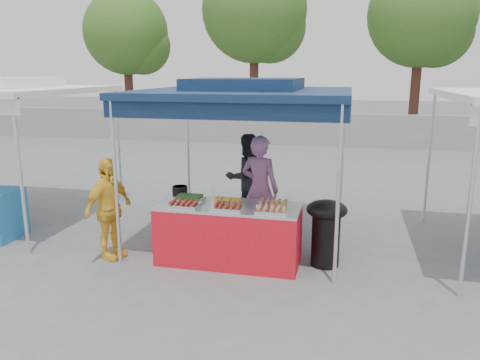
% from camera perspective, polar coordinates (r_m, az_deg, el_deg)
% --- Properties ---
extents(ground_plane, '(80.00, 80.00, 0.00)m').
position_cam_1_polar(ground_plane, '(6.93, -1.14, -9.60)').
color(ground_plane, slate).
extents(back_wall, '(40.00, 0.25, 1.20)m').
position_cam_1_polar(back_wall, '(17.39, 7.85, 6.15)').
color(back_wall, gray).
rests_on(back_wall, ground_plane).
extents(main_canopy, '(3.20, 3.20, 2.57)m').
position_cam_1_polar(main_canopy, '(7.34, 0.67, 10.73)').
color(main_canopy, silver).
rests_on(main_canopy, ground_plane).
extents(tree_0, '(3.55, 3.50, 6.02)m').
position_cam_1_polar(tree_0, '(21.03, -13.26, 16.71)').
color(tree_0, '#4A261C').
rests_on(tree_0, ground_plane).
extents(tree_1, '(4.13, 4.13, 7.10)m').
position_cam_1_polar(tree_1, '(19.52, 2.25, 19.54)').
color(tree_1, '#4A261C').
rests_on(tree_1, ground_plane).
extents(tree_2, '(3.87, 3.87, 6.66)m').
position_cam_1_polar(tree_2, '(19.44, 21.62, 17.80)').
color(tree_2, '#4A261C').
rests_on(tree_2, ground_plane).
extents(vendor_table, '(2.00, 0.80, 0.85)m').
position_cam_1_polar(vendor_table, '(6.69, -1.37, -6.56)').
color(vendor_table, red).
rests_on(vendor_table, ground_plane).
extents(food_tray_fl, '(0.42, 0.30, 0.07)m').
position_cam_1_polar(food_tray_fl, '(6.49, -6.88, -3.00)').
color(food_tray_fl, white).
rests_on(food_tray_fl, vendor_table).
extents(food_tray_fm, '(0.42, 0.30, 0.07)m').
position_cam_1_polar(food_tray_fm, '(6.32, -1.54, -3.35)').
color(food_tray_fm, white).
rests_on(food_tray_fm, vendor_table).
extents(food_tray_fr, '(0.42, 0.30, 0.07)m').
position_cam_1_polar(food_tray_fr, '(6.20, 3.93, -3.71)').
color(food_tray_fr, white).
rests_on(food_tray_fr, vendor_table).
extents(food_tray_bl, '(0.42, 0.30, 0.07)m').
position_cam_1_polar(food_tray_bl, '(6.82, -6.20, -2.20)').
color(food_tray_bl, white).
rests_on(food_tray_bl, vendor_table).
extents(food_tray_bm, '(0.42, 0.30, 0.07)m').
position_cam_1_polar(food_tray_bm, '(6.64, -1.57, -2.54)').
color(food_tray_bm, white).
rests_on(food_tray_bm, vendor_table).
extents(food_tray_br, '(0.42, 0.30, 0.07)m').
position_cam_1_polar(food_tray_br, '(6.50, 4.05, -2.91)').
color(food_tray_br, white).
rests_on(food_tray_br, vendor_table).
extents(cooking_pot, '(0.23, 0.23, 0.13)m').
position_cam_1_polar(cooking_pot, '(7.13, -7.34, -1.28)').
color(cooking_pot, black).
rests_on(cooking_pot, vendor_table).
extents(skewer_cup, '(0.08, 0.08, 0.10)m').
position_cam_1_polar(skewer_cup, '(6.36, -3.24, -3.08)').
color(skewer_cup, silver).
rests_on(skewer_cup, vendor_table).
extents(wok_burner, '(0.57, 0.57, 0.95)m').
position_cam_1_polar(wok_burner, '(6.63, 10.45, -5.68)').
color(wok_burner, black).
rests_on(wok_burner, ground_plane).
extents(crate_left, '(0.51, 0.36, 0.31)m').
position_cam_1_polar(crate_left, '(7.39, -3.92, -6.86)').
color(crate_left, blue).
rests_on(crate_left, ground_plane).
extents(crate_right, '(0.48, 0.34, 0.29)m').
position_cam_1_polar(crate_right, '(7.22, 2.10, -7.42)').
color(crate_right, blue).
rests_on(crate_right, ground_plane).
extents(crate_stacked, '(0.46, 0.32, 0.27)m').
position_cam_1_polar(crate_stacked, '(7.13, 2.12, -5.30)').
color(crate_stacked, blue).
rests_on(crate_stacked, crate_right).
extents(vendor_woman, '(0.72, 0.57, 1.72)m').
position_cam_1_polar(vendor_woman, '(7.37, 2.43, -1.16)').
color(vendor_woman, '#9E6496').
rests_on(vendor_woman, ground_plane).
extents(helper_man, '(0.98, 0.93, 1.59)m').
position_cam_1_polar(helper_man, '(8.47, 0.77, 0.30)').
color(helper_man, '#222328').
rests_on(helper_man, ground_plane).
extents(customer_person, '(0.58, 0.94, 1.49)m').
position_cam_1_polar(customer_person, '(6.99, -15.72, -3.41)').
color(customer_person, yellow).
rests_on(customer_person, ground_plane).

